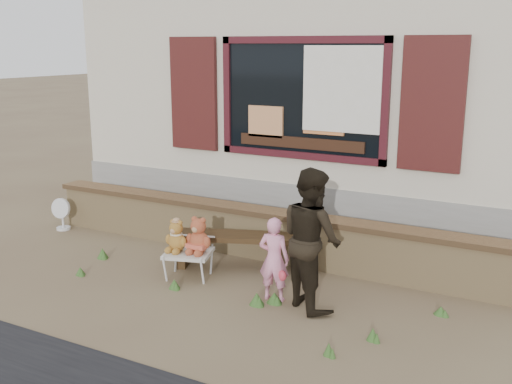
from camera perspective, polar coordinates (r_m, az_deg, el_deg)
The scene contains 11 objects.
ground at distance 7.26m, azimuth -2.26°, elevation -8.70°, with size 80.00×80.00×0.00m, color brown.
shopfront at distance 10.84m, azimuth 9.86°, elevation 9.50°, with size 8.04×5.13×4.00m.
brick_wall at distance 7.96m, azimuth 1.36°, elevation -4.00°, with size 7.10×0.36×0.67m.
bench at distance 7.63m, azimuth -1.31°, elevation -4.92°, with size 1.78×0.97×0.45m.
folding_chair at distance 7.37m, azimuth -6.46°, elevation -5.89°, with size 0.67×0.63×0.34m.
teddy_bear_left at distance 7.33m, azimuth -7.56°, elevation -4.09°, with size 0.29×0.26×0.40m, color brown, non-canonical shape.
teddy_bear_right at distance 7.24m, azimuth -5.45°, elevation -4.04°, with size 0.33×0.29×0.46m, color brown, non-canonical shape.
child at distance 6.65m, azimuth 1.73°, elevation -6.40°, with size 0.35×0.23×0.96m, color #FF98BE.
adult at distance 6.43m, azimuth 5.29°, elevation -4.43°, with size 0.75×0.58×1.54m, color black.
fan_left at distance 9.68m, azimuth -17.96°, elevation -1.98°, with size 0.32×0.21×0.50m.
grass_tufts at distance 6.85m, azimuth -1.85°, elevation -9.53°, with size 4.51×1.49×0.14m.
Camera 1 is at (3.40, -5.77, 2.78)m, focal length 42.00 mm.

